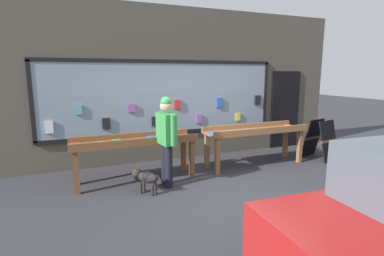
{
  "coord_description": "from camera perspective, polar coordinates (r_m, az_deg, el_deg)",
  "views": [
    {
      "loc": [
        -2.46,
        -4.35,
        2.06
      ],
      "look_at": [
        -0.26,
        0.93,
        1.0
      ],
      "focal_mm": 28.0,
      "sensor_mm": 36.0,
      "label": 1
    }
  ],
  "objects": [
    {
      "name": "display_table_left",
      "position": [
        5.76,
        -10.84,
        -3.2
      ],
      "size": [
        2.35,
        0.64,
        0.9
      ],
      "color": "brown",
      "rests_on": "ground_plane"
    },
    {
      "name": "shopfront_facade",
      "position": [
        7.19,
        -2.44,
        8.01
      ],
      "size": [
        8.68,
        0.29,
        3.54
      ],
      "color": "#4C473D",
      "rests_on": "ground_plane"
    },
    {
      "name": "ground_plane",
      "position": [
        5.41,
        6.51,
        -11.95
      ],
      "size": [
        40.0,
        40.0,
        0.0
      ],
      "primitive_type": "plane",
      "color": "#2D2D33"
    },
    {
      "name": "display_table_right",
      "position": [
        6.81,
        11.93,
        -1.07
      ],
      "size": [
        2.35,
        0.66,
        0.9
      ],
      "color": "brown",
      "rests_on": "ground_plane"
    },
    {
      "name": "person_browsing",
      "position": [
        5.38,
        -4.9,
        -1.34
      ],
      "size": [
        0.27,
        0.65,
        1.65
      ],
      "rotation": [
        0.0,
        0.0,
        1.69
      ],
      "color": "black",
      "rests_on": "ground_plane"
    },
    {
      "name": "sandwich_board_sign",
      "position": [
        7.84,
        23.27,
        -1.99
      ],
      "size": [
        0.67,
        0.77,
        0.95
      ],
      "rotation": [
        0.0,
        0.0,
        0.2
      ],
      "color": "black",
      "rests_on": "ground_plane"
    },
    {
      "name": "small_dog",
      "position": [
        5.27,
        -8.73,
        -9.25
      ],
      "size": [
        0.44,
        0.49,
        0.42
      ],
      "rotation": [
        0.0,
        0.0,
        2.27
      ],
      "color": "black",
      "rests_on": "ground_plane"
    }
  ]
}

